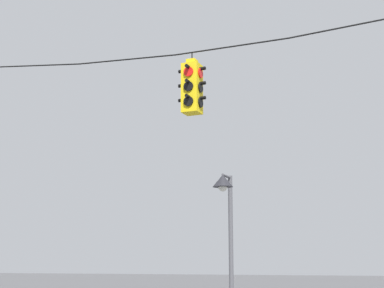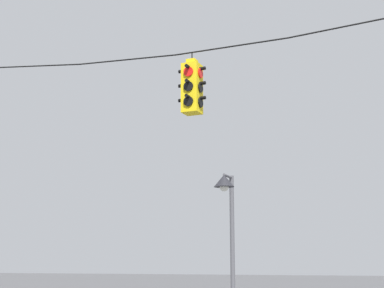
# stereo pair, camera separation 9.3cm
# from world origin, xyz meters

# --- Properties ---
(span_wire) EXTENTS (16.34, 0.03, 0.75)m
(span_wire) POSITION_xyz_m (-0.00, 0.24, 6.51)
(span_wire) COLOR black
(traffic_light_near_right_pole) EXTENTS (0.58, 0.58, 1.26)m
(traffic_light_near_right_pole) POSITION_xyz_m (-0.81, 0.24, 5.53)
(traffic_light_near_right_pole) COLOR yellow
(street_lamp) EXTENTS (0.54, 0.92, 4.44)m
(street_lamp) POSITION_xyz_m (-1.65, 4.54, 3.48)
(street_lamp) COLOR #515156
(street_lamp) RESTS_ON ground_plane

